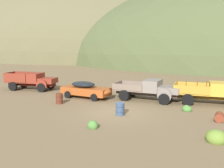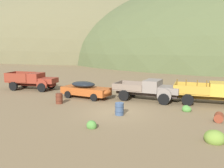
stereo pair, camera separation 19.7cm
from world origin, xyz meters
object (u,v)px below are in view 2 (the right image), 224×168
object	(u,v)px
truck_rust_red	(35,81)
oil_drum_foreground	(59,98)
truck_faded_yellow	(216,93)
oil_drum_tipped	(219,117)
car_oxide_orange	(87,89)
truck_primer_gray	(152,90)
oil_drum_spare	(119,109)

from	to	relation	value
truck_rust_red	oil_drum_foreground	xyz separation A→B (m)	(5.65, -5.34, -0.56)
truck_faded_yellow	oil_drum_tipped	distance (m)	5.06
car_oxide_orange	truck_faded_yellow	xyz separation A→B (m)	(11.36, 0.33, 0.20)
truck_primer_gray	oil_drum_spare	world-z (taller)	truck_primer_gray
truck_faded_yellow	oil_drum_spare	distance (m)	8.77
truck_rust_red	truck_faded_yellow	size ratio (longest dim) A/B	0.93
car_oxide_orange	oil_drum_tipped	bearing A→B (deg)	-10.70
truck_faded_yellow	oil_drum_spare	world-z (taller)	truck_faded_yellow
car_oxide_orange	truck_faded_yellow	size ratio (longest dim) A/B	0.84
oil_drum_foreground	car_oxide_orange	bearing A→B (deg)	61.67
oil_drum_tipped	oil_drum_spare	bearing A→B (deg)	-178.57
oil_drum_foreground	oil_drum_tipped	distance (m)	12.55
truck_rust_red	car_oxide_orange	distance (m)	7.59
car_oxide_orange	truck_primer_gray	size ratio (longest dim) A/B	0.83
truck_rust_red	oil_drum_foreground	bearing A→B (deg)	-44.16
truck_rust_red	car_oxide_orange	world-z (taller)	truck_rust_red
oil_drum_spare	truck_faded_yellow	bearing A→B (deg)	36.03
car_oxide_orange	truck_primer_gray	world-z (taller)	truck_primer_gray
car_oxide_orange	truck_faded_yellow	distance (m)	11.37
truck_primer_gray	oil_drum_foreground	size ratio (longest dim) A/B	6.96
truck_primer_gray	oil_drum_spare	xyz separation A→B (m)	(-1.74, -5.27, -0.55)
truck_faded_yellow	oil_drum_tipped	bearing A→B (deg)	-91.31
truck_faded_yellow	oil_drum_foreground	size ratio (longest dim) A/B	6.89
car_oxide_orange	truck_primer_gray	xyz separation A→B (m)	(6.02, 0.45, 0.18)
car_oxide_orange	oil_drum_spare	distance (m)	6.46
car_oxide_orange	oil_drum_spare	xyz separation A→B (m)	(4.28, -4.82, -0.37)
truck_rust_red	oil_drum_spare	world-z (taller)	truck_rust_red
oil_drum_tipped	oil_drum_foreground	bearing A→B (deg)	171.34
oil_drum_spare	truck_primer_gray	bearing A→B (deg)	71.72
oil_drum_foreground	oil_drum_tipped	xyz separation A→B (m)	(12.41, -1.89, -0.16)
truck_faded_yellow	oil_drum_foreground	xyz separation A→B (m)	(-12.85, -3.09, -0.57)
truck_primer_gray	oil_drum_foreground	xyz separation A→B (m)	(-7.51, -3.21, -0.55)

